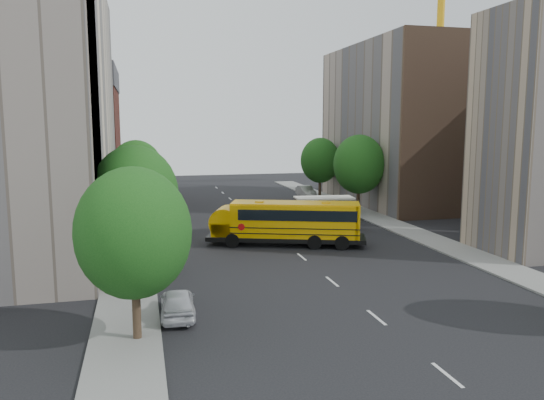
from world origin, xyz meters
name	(u,v)px	position (x,y,z in m)	size (l,w,h in m)	color
ground	(294,250)	(0.00, 0.00, 0.00)	(120.00, 120.00, 0.00)	black
sidewalk_left	(132,243)	(-11.50, 5.00, 0.06)	(3.00, 80.00, 0.12)	slate
sidewalk_right	(404,229)	(11.50, 5.00, 0.06)	(3.00, 80.00, 0.12)	slate
lane_markings	(263,225)	(0.00, 10.00, 0.01)	(0.15, 64.00, 0.01)	silver
building_left_cream	(35,112)	(-18.00, 6.00, 10.00)	(10.00, 26.00, 20.00)	beige
building_left_redbrick	(73,148)	(-18.00, 28.00, 6.50)	(10.00, 15.00, 13.00)	maroon
building_left_near	(0,135)	(-18.00, -4.50, 8.50)	(10.00, 7.00, 17.00)	tan
building_right_far	(396,125)	(18.00, 20.00, 9.00)	(10.00, 22.00, 18.00)	tan
building_right_sidewall	(450,126)	(18.00, 9.00, 9.00)	(10.10, 0.30, 18.00)	brown
tower_crane	(457,6)	(30.25, 28.00, 24.48)	(28.50, 1.20, 35.75)	gold
street_tree_0	(134,233)	(-11.00, -14.00, 4.64)	(4.80, 4.80, 7.41)	#38281C
street_tree_1	(135,195)	(-11.00, -4.00, 4.95)	(5.12, 5.12, 7.90)	#38281C
street_tree_2	(137,171)	(-11.00, 14.00, 4.83)	(4.99, 4.99, 7.71)	#38281C
street_tree_4	(359,164)	(11.00, 14.00, 5.08)	(5.25, 5.25, 8.10)	#38281C
street_tree_5	(320,160)	(11.00, 26.00, 4.70)	(4.86, 4.86, 7.51)	#38281C
school_bus	(284,221)	(-0.18, 1.88, 1.88)	(12.12, 6.54, 3.37)	black
safari_truck	(319,211)	(4.61, 7.77, 1.45)	(6.62, 3.03, 2.74)	black
parked_car_0	(178,303)	(-9.13, -11.55, 0.68)	(1.61, 4.00, 1.36)	silver
parked_car_1	(164,221)	(-8.80, 10.00, 0.75)	(1.59, 4.55, 1.50)	white
parked_car_2	(152,205)	(-9.60, 20.11, 0.74)	(2.46, 5.33, 1.48)	black
parked_car_4	(345,210)	(8.80, 12.03, 0.71)	(1.67, 4.15, 1.41)	#3A3761
parked_car_5	(306,191)	(9.60, 27.37, 0.71)	(1.50, 4.30, 1.42)	#999894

